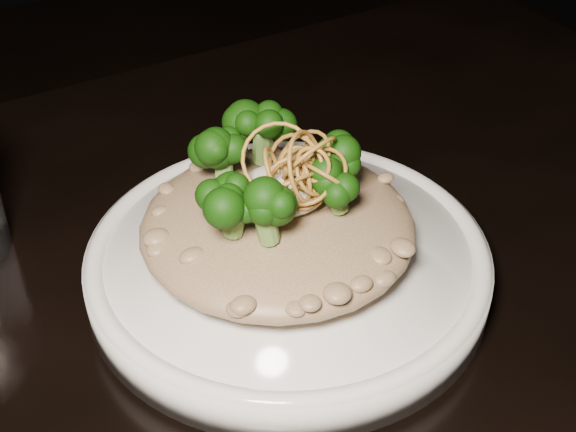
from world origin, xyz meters
name	(u,v)px	position (x,y,z in m)	size (l,w,h in m)	color
plate	(288,265)	(0.08, 0.06, 0.76)	(0.26, 0.26, 0.03)	white
risotto	(278,225)	(0.08, 0.06, 0.80)	(0.18, 0.18, 0.04)	brown
broccoli	(277,176)	(0.08, 0.06, 0.84)	(0.11, 0.11, 0.04)	black
cheese	(283,189)	(0.08, 0.06, 0.82)	(0.06, 0.06, 0.02)	silver
shallots	(298,163)	(0.08, 0.05, 0.85)	(0.05, 0.05, 0.03)	olive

